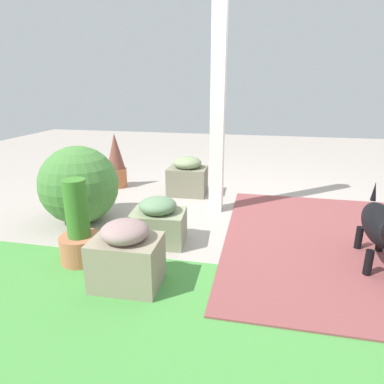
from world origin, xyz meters
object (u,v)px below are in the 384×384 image
stone_planter_mid (158,222)px  terracotta_pot_spiky (116,162)px  porch_pillar (218,98)px  dog (382,226)px  terracotta_pot_tall (79,233)px  round_shrub (79,185)px  stone_planter_nearest (187,177)px  stone_planter_far (126,256)px

stone_planter_mid → terracotta_pot_spiky: (1.06, -1.51, 0.15)m
porch_pillar → dog: size_ratio=2.81×
terracotta_pot_spiky → stone_planter_mid: bearing=125.0°
stone_planter_mid → terracotta_pot_tall: size_ratio=0.72×
round_shrub → dog: size_ratio=0.90×
stone_planter_nearest → stone_planter_mid: 1.39m
porch_pillar → terracotta_pot_spiky: size_ratio=3.32×
round_shrub → terracotta_pot_spiky: 1.21m
stone_planter_nearest → dog: bearing=140.8°
porch_pillar → stone_planter_nearest: bearing=-48.1°
stone_planter_far → terracotta_pot_spiky: 2.41m
porch_pillar → dog: 1.87m
round_shrub → terracotta_pot_tall: 0.85m
round_shrub → dog: 2.65m
stone_planter_nearest → stone_planter_far: (-0.04, 2.05, -0.00)m
stone_planter_far → round_shrub: round_shrub is taller
stone_planter_mid → stone_planter_far: stone_planter_far is taller
stone_planter_nearest → dog: size_ratio=0.57×
terracotta_pot_tall → terracotta_pot_spiky: (0.56, -1.93, 0.11)m
stone_planter_nearest → terracotta_pot_spiky: bearing=-6.9°
terracotta_pot_tall → terracotta_pot_spiky: 2.01m
stone_planter_far → round_shrub: 1.32m
stone_planter_nearest → stone_planter_mid: bearing=92.3°
stone_planter_nearest → terracotta_pot_tall: size_ratio=0.73×
terracotta_pot_tall → terracotta_pot_spiky: size_ratio=0.92×
stone_planter_nearest → terracotta_pot_spiky: (1.00, -0.12, 0.12)m
porch_pillar → terracotta_pot_tall: porch_pillar is taller
stone_planter_mid → dog: (-1.72, 0.07, 0.14)m
stone_planter_nearest → terracotta_pot_tall: 1.86m
terracotta_pot_tall → dog: 2.25m
porch_pillar → stone_planter_far: (0.38, 1.58, -0.97)m
porch_pillar → dog: (-1.35, 0.97, -0.86)m
round_shrub → dog: bearing=172.0°
porch_pillar → stone_planter_mid: size_ratio=4.99×
dog → stone_planter_far: bearing=19.2°
stone_planter_mid → porch_pillar: bearing=-112.2°
round_shrub → stone_planter_far: bearing=132.4°
porch_pillar → round_shrub: size_ratio=3.12×
stone_planter_nearest → stone_planter_far: bearing=91.2°
round_shrub → terracotta_pot_tall: bearing=118.8°
porch_pillar → terracotta_pot_tall: bearing=57.0°
porch_pillar → stone_planter_mid: bearing=67.8°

